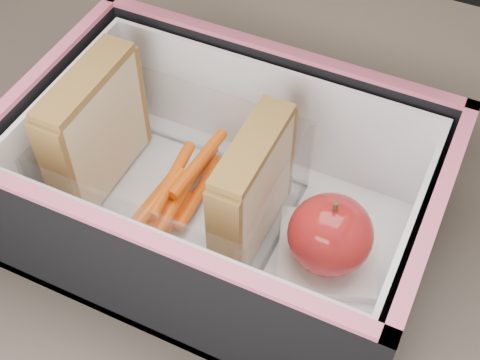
{
  "coord_description": "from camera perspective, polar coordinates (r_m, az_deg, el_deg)",
  "views": [
    {
      "loc": [
        0.12,
        -0.34,
        1.2
      ],
      "look_at": [
        -0.02,
        -0.05,
        0.81
      ],
      "focal_mm": 50.0,
      "sensor_mm": 36.0,
      "label": 1
    }
  ],
  "objects": [
    {
      "name": "sandwich_right",
      "position": [
        0.49,
        1.06,
        -0.81
      ],
      "size": [
        0.03,
        0.09,
        0.1
      ],
      "color": "beige",
      "rests_on": "plastic_tub"
    },
    {
      "name": "sandwich_left",
      "position": [
        0.54,
        -12.24,
        4.21
      ],
      "size": [
        0.03,
        0.1,
        0.11
      ],
      "color": "beige",
      "rests_on": "plastic_tub"
    },
    {
      "name": "kitchen_table",
      "position": [
        0.65,
        3.56,
        -6.58
      ],
      "size": [
        1.2,
        0.8,
        0.75
      ],
      "color": "#51483E",
      "rests_on": "ground"
    },
    {
      "name": "plastic_tub",
      "position": [
        0.53,
        -5.73,
        0.48
      ],
      "size": [
        0.18,
        0.13,
        0.08
      ],
      "primitive_type": null,
      "color": "white",
      "rests_on": "lunch_bag"
    },
    {
      "name": "lunch_bag",
      "position": [
        0.5,
        -1.23,
        0.26
      ],
      "size": [
        0.31,
        0.34,
        0.28
      ],
      "color": "black",
      "rests_on": "kitchen_table"
    },
    {
      "name": "carrot_sticks",
      "position": [
        0.54,
        -5.76,
        -1.51
      ],
      "size": [
        0.04,
        0.14,
        0.03
      ],
      "color": "orange",
      "rests_on": "plastic_tub"
    },
    {
      "name": "paper_napkin",
      "position": [
        0.53,
        7.43,
        -6.2
      ],
      "size": [
        0.1,
        0.1,
        0.01
      ],
      "primitive_type": "cube",
      "rotation": [
        0.0,
        0.0,
        0.33
      ],
      "color": "white",
      "rests_on": "lunch_bag"
    },
    {
      "name": "red_apple",
      "position": [
        0.5,
        7.72,
        -4.63
      ],
      "size": [
        0.07,
        0.07,
        0.07
      ],
      "rotation": [
        0.0,
        0.0,
        -0.08
      ],
      "color": "maroon",
      "rests_on": "paper_napkin"
    }
  ]
}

